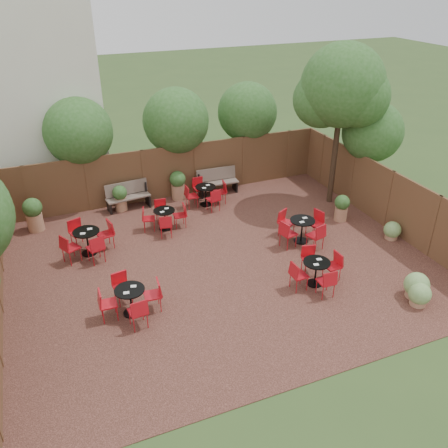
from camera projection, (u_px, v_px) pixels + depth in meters
name	position (u px, v px, depth m)	size (l,w,h in m)	color
ground	(220.00, 263.00, 13.95)	(80.00, 80.00, 0.00)	#354F23
courtyard_paving	(220.00, 263.00, 13.95)	(12.00, 10.00, 0.02)	#321B14
fence_back	(170.00, 172.00, 17.53)	(12.00, 0.08, 2.00)	#4F331D
fence_right	(389.00, 199.00, 15.48)	(0.08, 10.00, 2.00)	#4F331D
neighbour_building	(22.00, 84.00, 17.03)	(5.00, 4.00, 8.00)	silver
overhang_foliage	(118.00, 159.00, 13.94)	(15.61, 10.71, 2.75)	#26521A
courtyard_tree	(342.00, 91.00, 15.64)	(2.91, 2.83, 5.67)	black
park_bench_left	(128.00, 195.00, 16.89)	(1.61, 0.68, 0.97)	brown
park_bench_right	(217.00, 181.00, 18.05)	(1.58, 0.55, 0.97)	brown
bistro_tables	(201.00, 238.00, 14.33)	(8.00, 7.29, 0.90)	black
planters	(151.00, 200.00, 16.39)	(10.33, 4.35, 1.15)	#A26F51
low_shrubs	(410.00, 272.00, 12.95)	(2.18, 3.55, 0.71)	#A26F51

